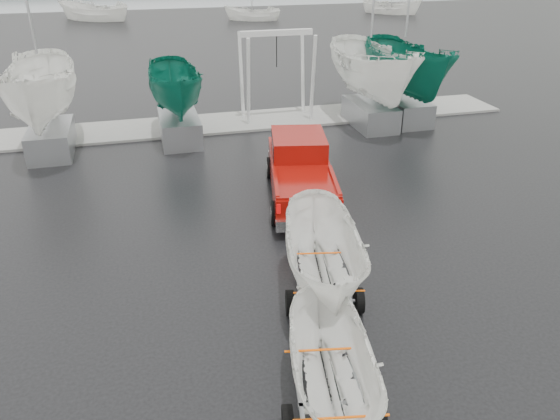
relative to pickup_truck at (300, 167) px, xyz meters
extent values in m
plane|color=black|center=(-2.49, -4.63, -0.98)|extent=(120.00, 120.00, 0.00)
cube|color=gray|center=(-2.49, 8.37, -0.93)|extent=(30.00, 3.00, 0.12)
cube|color=maroon|center=(-0.06, -0.30, -0.22)|extent=(2.99, 5.81, 0.91)
cube|color=maroon|center=(0.14, 0.68, 0.50)|extent=(2.17, 2.51, 0.81)
cube|color=black|center=(0.14, 0.68, 0.54)|extent=(2.15, 2.28, 0.52)
cube|color=silver|center=(-0.63, -3.06, -0.51)|extent=(1.92, 0.56, 0.33)
cylinder|color=black|center=(-0.58, 1.66, -0.60)|extent=(0.43, 0.81, 0.76)
cylinder|color=black|center=(1.19, 1.29, -0.60)|extent=(0.43, 0.81, 0.76)
cylinder|color=black|center=(-1.32, -1.89, -0.60)|extent=(0.43, 0.81, 0.76)
cylinder|color=black|center=(0.46, -2.26, -0.60)|extent=(0.43, 0.81, 0.76)
cube|color=#95989D|center=(-1.82, -6.08, -0.53)|extent=(0.81, 3.54, 0.08)
cube|color=#95989D|center=(-0.74, -6.30, -0.53)|extent=(0.81, 3.54, 0.08)
cylinder|color=#95989D|center=(-1.32, -6.39, -0.68)|extent=(1.58, 0.40, 0.08)
cylinder|color=black|center=(-2.10, -6.22, -0.68)|extent=(0.30, 0.62, 0.60)
cylinder|color=black|center=(-0.53, -6.55, -0.68)|extent=(0.30, 0.62, 0.60)
imported|color=white|center=(-1.28, -6.19, 1.80)|extent=(2.05, 2.09, 4.60)
cube|color=#FF5E08|center=(-1.12, -5.41, 0.02)|extent=(1.53, 0.35, 0.03)
cube|color=#FF5E08|center=(-1.44, -6.97, 0.02)|extent=(1.53, 0.35, 0.03)
cube|color=#95989D|center=(-2.79, -9.38, -0.53)|extent=(0.74, 3.55, 0.08)
cube|color=#95989D|center=(-1.71, -9.58, -0.53)|extent=(0.74, 3.55, 0.08)
cylinder|color=#95989D|center=(-2.29, -9.68, -0.68)|extent=(1.59, 0.37, 0.08)
cylinder|color=black|center=(-1.50, -9.82, -0.68)|extent=(0.29, 0.62, 0.60)
imported|color=white|center=(-2.25, -9.48, 1.41)|extent=(1.68, 1.71, 3.81)
cube|color=#FF5E08|center=(-2.10, -8.69, 0.02)|extent=(1.53, 0.32, 0.03)
cube|color=#FF5E08|center=(-2.40, -10.27, 0.02)|extent=(1.53, 0.32, 0.03)
cylinder|color=silver|center=(-0.13, 7.57, 1.02)|extent=(0.16, 0.58, 3.99)
cylinder|color=silver|center=(-0.13, 9.17, 1.02)|extent=(0.16, 0.58, 3.99)
cylinder|color=silver|center=(2.87, 7.57, 1.02)|extent=(0.16, 0.58, 3.99)
cylinder|color=silver|center=(2.87, 9.17, 1.02)|extent=(0.16, 0.58, 3.99)
cube|color=silver|center=(1.37, 8.37, 3.02)|extent=(3.30, 0.25, 0.25)
cube|color=#95989D|center=(-8.47, 6.37, -0.43)|extent=(1.60, 3.20, 1.10)
imported|color=white|center=(-8.47, 6.37, 3.65)|extent=(2.66, 2.73, 7.07)
cube|color=#95989D|center=(-3.37, 6.57, -0.43)|extent=(1.60, 3.20, 1.10)
imported|color=#0E6651|center=(-3.37, 6.57, 2.98)|extent=(2.15, 2.21, 5.72)
cube|color=#95989D|center=(5.26, 6.37, -0.43)|extent=(1.60, 3.20, 1.10)
imported|color=white|center=(5.26, 6.37, 3.70)|extent=(2.70, 2.77, 7.17)
cube|color=#95989D|center=(7.08, 6.67, -0.43)|extent=(1.60, 3.20, 1.10)
imported|color=#0E6651|center=(7.08, 6.67, 3.58)|extent=(2.60, 2.67, 6.92)
imported|color=white|center=(-8.42, 46.86, -0.98)|extent=(4.28, 4.26, 8.13)
imported|color=white|center=(7.57, 42.53, -0.98)|extent=(2.92, 2.89, 5.90)
imported|color=white|center=(23.99, 43.95, -0.98)|extent=(3.61, 3.60, 6.71)
camera|label=1|loc=(-4.94, -16.06, 6.84)|focal=35.00mm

